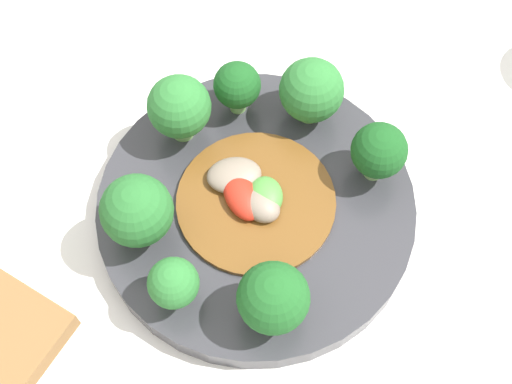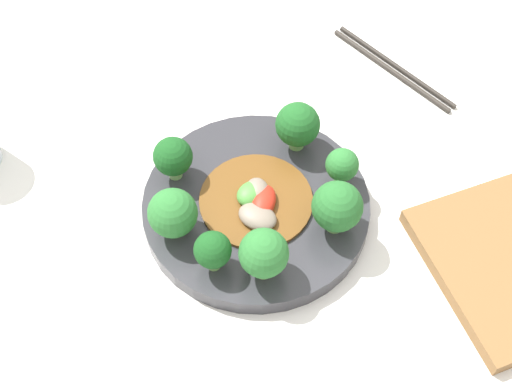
{
  "view_description": "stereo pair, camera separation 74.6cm",
  "coord_description": "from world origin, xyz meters",
  "px_view_note": "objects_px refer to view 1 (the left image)",
  "views": [
    {
      "loc": [
        -0.24,
        -0.19,
        1.32
      ],
      "look_at": [
        -0.02,
        -0.02,
        0.79
      ],
      "focal_mm": 50.0,
      "sensor_mm": 36.0,
      "label": 1
    },
    {
      "loc": [
        0.1,
        0.45,
        1.48
      ],
      "look_at": [
        -0.02,
        -0.02,
        0.79
      ],
      "focal_mm": 50.0,
      "sensor_mm": 36.0,
      "label": 2
    }
  ],
  "objects_px": {
    "broccoli_southwest": "(273,298)",
    "broccoli_east": "(313,92)",
    "broccoli_west": "(174,284)",
    "broccoli_northwest": "(137,211)",
    "plate": "(256,209)",
    "stirfry_center": "(252,196)",
    "broccoli_northeast": "(237,86)",
    "broccoli_north": "(179,107)",
    "broccoli_southeast": "(379,151)"
  },
  "relations": [
    {
      "from": "broccoli_southeast",
      "to": "broccoli_northwest",
      "type": "distance_m",
      "value": 0.21
    },
    {
      "from": "broccoli_west",
      "to": "broccoli_east",
      "type": "bearing_deg",
      "value": 5.34
    },
    {
      "from": "broccoli_southeast",
      "to": "broccoli_north",
      "type": "height_order",
      "value": "broccoli_north"
    },
    {
      "from": "broccoli_west",
      "to": "broccoli_north",
      "type": "relative_size",
      "value": 0.79
    },
    {
      "from": "broccoli_northeast",
      "to": "broccoli_northwest",
      "type": "xyz_separation_m",
      "value": [
        -0.15,
        -0.02,
        0.01
      ]
    },
    {
      "from": "broccoli_north",
      "to": "stirfry_center",
      "type": "height_order",
      "value": "broccoli_north"
    },
    {
      "from": "plate",
      "to": "broccoli_southeast",
      "type": "distance_m",
      "value": 0.12
    },
    {
      "from": "plate",
      "to": "broccoli_southeast",
      "type": "relative_size",
      "value": 4.48
    },
    {
      "from": "broccoli_west",
      "to": "broccoli_northwest",
      "type": "xyz_separation_m",
      "value": [
        0.03,
        0.06,
        0.01
      ]
    },
    {
      "from": "broccoli_northeast",
      "to": "broccoli_southeast",
      "type": "relative_size",
      "value": 0.91
    },
    {
      "from": "broccoli_southwest",
      "to": "broccoli_east",
      "type": "xyz_separation_m",
      "value": [
        0.17,
        0.09,
        -0.0
      ]
    },
    {
      "from": "broccoli_west",
      "to": "broccoli_northeast",
      "type": "height_order",
      "value": "broccoli_northeast"
    },
    {
      "from": "broccoli_northwest",
      "to": "broccoli_north",
      "type": "bearing_deg",
      "value": 21.89
    },
    {
      "from": "broccoli_west",
      "to": "broccoli_southeast",
      "type": "relative_size",
      "value": 0.89
    },
    {
      "from": "broccoli_west",
      "to": "broccoli_southwest",
      "type": "height_order",
      "value": "broccoli_southwest"
    },
    {
      "from": "broccoli_west",
      "to": "broccoli_southeast",
      "type": "distance_m",
      "value": 0.2
    },
    {
      "from": "broccoli_west",
      "to": "broccoli_northeast",
      "type": "distance_m",
      "value": 0.19
    },
    {
      "from": "broccoli_east",
      "to": "broccoli_north",
      "type": "bearing_deg",
      "value": 137.32
    },
    {
      "from": "plate",
      "to": "broccoli_northwest",
      "type": "bearing_deg",
      "value": 144.65
    },
    {
      "from": "plate",
      "to": "broccoli_northeast",
      "type": "xyz_separation_m",
      "value": [
        0.07,
        0.07,
        0.05
      ]
    },
    {
      "from": "broccoli_northeast",
      "to": "broccoli_east",
      "type": "height_order",
      "value": "broccoli_east"
    },
    {
      "from": "broccoli_northeast",
      "to": "stirfry_center",
      "type": "xyz_separation_m",
      "value": [
        -0.07,
        -0.07,
        -0.03
      ]
    },
    {
      "from": "broccoli_north",
      "to": "broccoli_southwest",
      "type": "bearing_deg",
      "value": -117.4
    },
    {
      "from": "plate",
      "to": "broccoli_southeast",
      "type": "bearing_deg",
      "value": -35.9
    },
    {
      "from": "broccoli_southeast",
      "to": "stirfry_center",
      "type": "distance_m",
      "value": 0.11
    },
    {
      "from": "plate",
      "to": "broccoli_east",
      "type": "relative_size",
      "value": 4.12
    },
    {
      "from": "plate",
      "to": "broccoli_east",
      "type": "height_order",
      "value": "broccoli_east"
    },
    {
      "from": "plate",
      "to": "broccoli_southwest",
      "type": "bearing_deg",
      "value": -134.76
    },
    {
      "from": "broccoli_southwest",
      "to": "broccoli_north",
      "type": "bearing_deg",
      "value": 62.6
    },
    {
      "from": "broccoli_west",
      "to": "broccoli_northwest",
      "type": "distance_m",
      "value": 0.07
    },
    {
      "from": "broccoli_northeast",
      "to": "broccoli_northwest",
      "type": "bearing_deg",
      "value": -173.51
    },
    {
      "from": "plate",
      "to": "stirfry_center",
      "type": "height_order",
      "value": "stirfry_center"
    },
    {
      "from": "broccoli_west",
      "to": "broccoli_northwest",
      "type": "relative_size",
      "value": 0.77
    },
    {
      "from": "broccoli_southwest",
      "to": "broccoli_east",
      "type": "height_order",
      "value": "broccoli_southwest"
    },
    {
      "from": "broccoli_southwest",
      "to": "broccoli_northwest",
      "type": "relative_size",
      "value": 0.96
    },
    {
      "from": "broccoli_east",
      "to": "stirfry_center",
      "type": "relative_size",
      "value": 0.49
    },
    {
      "from": "broccoli_east",
      "to": "broccoli_northwest",
      "type": "bearing_deg",
      "value": 167.37
    },
    {
      "from": "broccoli_northeast",
      "to": "stirfry_center",
      "type": "height_order",
      "value": "broccoli_northeast"
    },
    {
      "from": "broccoli_southeast",
      "to": "broccoli_east",
      "type": "relative_size",
      "value": 0.92
    },
    {
      "from": "broccoli_southeast",
      "to": "broccoli_north",
      "type": "bearing_deg",
      "value": 114.19
    },
    {
      "from": "broccoli_southeast",
      "to": "broccoli_northwest",
      "type": "relative_size",
      "value": 0.86
    },
    {
      "from": "broccoli_southeast",
      "to": "broccoli_north",
      "type": "relative_size",
      "value": 0.88
    },
    {
      "from": "plate",
      "to": "stirfry_center",
      "type": "bearing_deg",
      "value": 88.42
    },
    {
      "from": "broccoli_southwest",
      "to": "broccoli_northwest",
      "type": "height_order",
      "value": "broccoli_northwest"
    },
    {
      "from": "broccoli_southeast",
      "to": "broccoli_southwest",
      "type": "height_order",
      "value": "broccoli_southwest"
    },
    {
      "from": "broccoli_southeast",
      "to": "stirfry_center",
      "type": "height_order",
      "value": "broccoli_southeast"
    },
    {
      "from": "broccoli_west",
      "to": "broccoli_southwest",
      "type": "relative_size",
      "value": 0.8
    },
    {
      "from": "broccoli_north",
      "to": "broccoli_east",
      "type": "xyz_separation_m",
      "value": [
        0.09,
        -0.08,
        -0.0
      ]
    },
    {
      "from": "plate",
      "to": "broccoli_east",
      "type": "bearing_deg",
      "value": 9.08
    },
    {
      "from": "broccoli_southeast",
      "to": "stirfry_center",
      "type": "xyz_separation_m",
      "value": [
        -0.09,
        0.07,
        -0.03
      ]
    }
  ]
}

